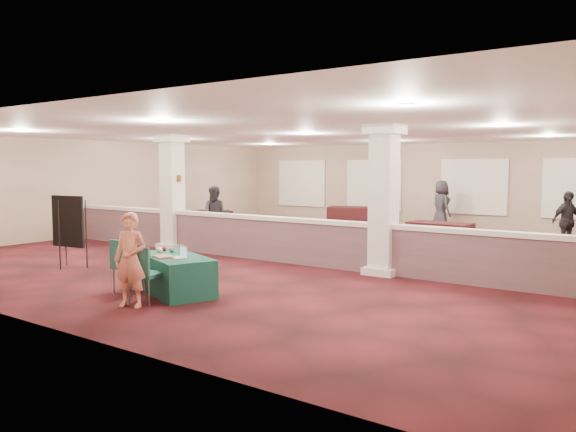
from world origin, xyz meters
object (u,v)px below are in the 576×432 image
Objects in this scene: attendee_a at (216,214)px; attendee_d at (441,206)px; far_table_front_left at (166,225)px; attendee_b at (382,224)px; attendee_c at (567,221)px; easel_board at (68,222)px; far_table_back_center at (354,217)px; conf_chair_main at (143,270)px; conf_chair_side at (126,262)px; far_table_front_right at (407,246)px; near_table at (175,274)px; far_table_front_center at (290,229)px; far_table_back_right at (440,235)px; woman at (130,260)px; far_table_back_left at (210,219)px.

attendee_d is (4.60, 6.80, 0.05)m from attendee_a.
far_table_front_left is 1.08× the size of attendee_a.
attendee_b is 5.09m from attendee_c.
far_table_front_left is at bearing 108.98° from easel_board.
attendee_d is (3.15, 0.65, 0.52)m from far_table_back_center.
conf_chair_main is 0.90m from conf_chair_side.
attendee_a is at bearing -179.08° from far_table_front_right.
attendee_a is 0.94× the size of attendee_d.
conf_chair_main reaches higher than near_table.
near_table is 1.12× the size of far_table_front_center.
far_table_back_right is at bearing 67.76° from conf_chair_main.
far_table_back_right is 2.14m from attendee_b.
attendee_c is (4.79, 10.91, 0.04)m from woman.
near_table is at bearing 79.38° from woman.
conf_chair_main is at bearing -23.48° from conf_chair_side.
far_table_front_right is 1.18× the size of far_table_back_left.
easel_board reaches higher than near_table.
attendee_b is at bearing -54.55° from far_table_back_center.
near_table reaches higher than far_table_back_left.
far_table_back_center is 7.89m from attendee_c.
far_table_front_right reaches higher than far_table_back_right.
conf_chair_main is 7.60m from attendee_b.
near_table is 0.91× the size of far_table_back_center.
far_table_front_center reaches higher than far_table_back_left.
woman is at bearing -99.74° from far_table_back_right.
conf_chair_main is at bearing -77.37° from far_table_back_center.
far_table_back_left is (-7.20, 8.58, -0.02)m from near_table.
conf_chair_main is 0.62× the size of far_table_back_left.
conf_chair_main is 0.98× the size of conf_chair_side.
near_table is 0.91m from conf_chair_main.
attendee_b is at bearing 162.09° from attendee_c.
conf_chair_side is at bearing 124.96° from attendee_d.
near_table is at bearing -13.07° from easel_board.
attendee_c is at bearing 84.91° from near_table.
attendee_c is (4.81, 10.65, 0.25)m from conf_chair_main.
far_table_front_right is 1.13× the size of attendee_c.
far_table_back_left is (-4.50, 1.09, -0.00)m from far_table_front_center.
attendee_b is (8.11, -1.89, 0.45)m from far_table_back_left.
attendee_d is at bearing 82.13° from conf_chair_side.
far_table_front_left reaches higher than near_table.
easel_board is 0.94× the size of far_table_back_right.
far_table_back_center is (-2.68, 11.73, 0.05)m from near_table.
far_table_back_right is (1.84, 8.58, 0.01)m from near_table.
conf_chair_side is at bearing -173.94° from attendee_c.
woman reaches higher than attendee_b.
far_table_front_left is 12.19m from attendee_c.
far_table_back_left is (-6.50, 9.13, -0.27)m from conf_chair_side.
far_table_back_center is 1.12× the size of far_table_back_right.
far_table_back_right is at bearing 145.76° from attendee_c.
woman is at bearing -89.92° from attendee_a.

